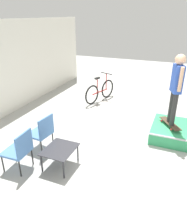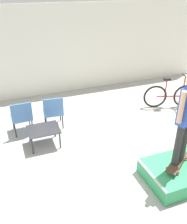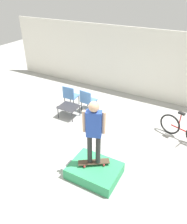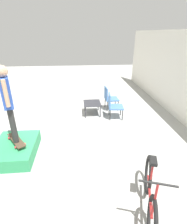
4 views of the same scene
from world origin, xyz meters
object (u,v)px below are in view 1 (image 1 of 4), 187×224
object	(u,v)px
skateboard_on_ramp	(170,123)
patio_chair_left	(19,149)
person_skater	(176,84)
patio_chair_right	(42,131)
coffee_table	(60,151)
skate_ramp_box	(171,131)
bicycle	(100,91)

from	to	relation	value
skateboard_on_ramp	patio_chair_left	size ratio (longest dim) A/B	0.87
skateboard_on_ramp	patio_chair_left	bearing A→B (deg)	98.44
person_skater	patio_chair_right	size ratio (longest dim) A/B	1.98
skateboard_on_ramp	coffee_table	distance (m)	3.11
skate_ramp_box	skateboard_on_ramp	world-z (taller)	skateboard_on_ramp
skate_ramp_box	patio_chair_right	bearing A→B (deg)	123.23
skate_ramp_box	person_skater	world-z (taller)	person_skater
person_skater	patio_chair_right	distance (m)	3.55
skate_ramp_box	coffee_table	world-z (taller)	coffee_table
person_skater	bicycle	size ratio (longest dim) A/B	1.13
skate_ramp_box	patio_chair_left	bearing A→B (deg)	133.23
skate_ramp_box	patio_chair_left	xyz separation A→B (m)	(-2.73, 2.91, 0.36)
skate_ramp_box	skateboard_on_ramp	xyz separation A→B (m)	(-0.04, 0.06, 0.25)
coffee_table	patio_chair_right	xyz separation A→B (m)	(0.41, 0.74, 0.12)
coffee_table	skateboard_on_ramp	bearing A→B (deg)	-42.94
skateboard_on_ramp	patio_chair_right	xyz separation A→B (m)	(-1.86, 2.85, 0.11)
skate_ramp_box	patio_chair_right	world-z (taller)	patio_chair_right
coffee_table	patio_chair_right	bearing A→B (deg)	60.72
patio_chair_left	bicycle	bearing A→B (deg)	176.17
skate_ramp_box	skateboard_on_ramp	size ratio (longest dim) A/B	1.72
person_skater	coffee_table	xyz separation A→B (m)	(-2.28, 2.12, -1.13)
skateboard_on_ramp	coffee_table	size ratio (longest dim) A/B	1.07
patio_chair_right	coffee_table	bearing A→B (deg)	66.02
skate_ramp_box	skateboard_on_ramp	distance (m)	0.26
coffee_table	patio_chair_left	size ratio (longest dim) A/B	0.81
coffee_table	patio_chair_right	world-z (taller)	patio_chair_right
skateboard_on_ramp	person_skater	distance (m)	1.11
skate_ramp_box	bicycle	xyz separation A→B (m)	(1.81, 2.82, 0.23)
coffee_table	bicycle	distance (m)	4.18
coffee_table	person_skater	bearing A→B (deg)	-42.94
skate_ramp_box	bicycle	bearing A→B (deg)	57.26
patio_chair_left	patio_chair_right	xyz separation A→B (m)	(0.83, 0.00, 0.00)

